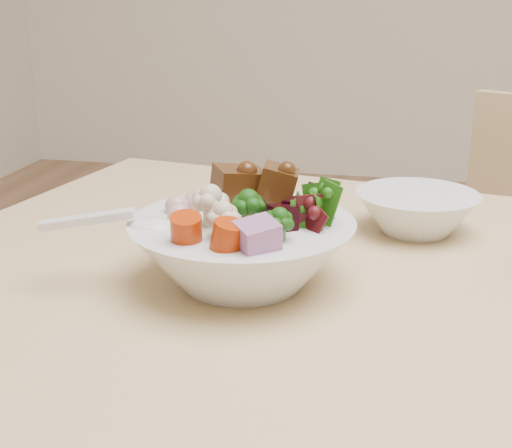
{
  "coord_description": "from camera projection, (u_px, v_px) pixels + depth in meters",
  "views": [
    {
      "loc": [
        -0.46,
        -0.64,
        0.96
      ],
      "look_at": [
        -0.59,
        -0.01,
        0.74
      ],
      "focal_mm": 50.0,
      "sensor_mm": 36.0,
      "label": 1
    }
  ],
  "objects": [
    {
      "name": "food_bowl",
      "position": [
        244.0,
        247.0,
        0.7
      ],
      "size": [
        0.22,
        0.22,
        0.12
      ],
      "color": "silver",
      "rests_on": "dining_table"
    },
    {
      "name": "soup_spoon",
      "position": [
        135.0,
        225.0,
        0.68
      ],
      "size": [
        0.14,
        0.05,
        0.03
      ],
      "rotation": [
        0.0,
        0.0,
        0.18
      ],
      "color": "silver",
      "rests_on": "food_bowl"
    },
    {
      "name": "side_bowl",
      "position": [
        416.0,
        213.0,
        0.85
      ],
      "size": [
        0.15,
        0.15,
        0.05
      ],
      "primitive_type": null,
      "color": "silver",
      "rests_on": "dining_table"
    }
  ]
}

